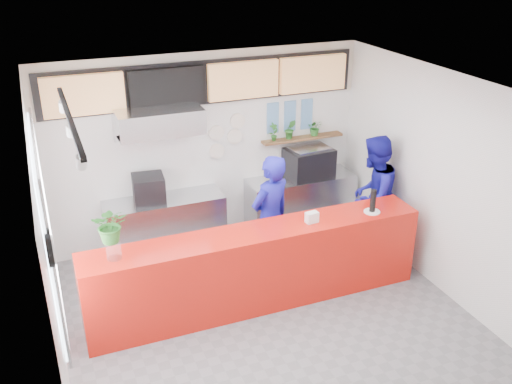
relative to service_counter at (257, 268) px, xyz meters
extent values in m
plane|color=slate|center=(0.00, -0.40, -0.55)|extent=(5.00, 5.00, 0.00)
plane|color=silver|center=(0.00, -0.40, 2.45)|extent=(5.00, 5.00, 0.00)
plane|color=white|center=(0.00, 2.10, 0.95)|extent=(5.00, 0.00, 5.00)
plane|color=white|center=(-2.50, -0.40, 0.95)|extent=(0.00, 5.00, 5.00)
plane|color=white|center=(2.50, -0.40, 0.95)|extent=(0.00, 5.00, 5.00)
cube|color=red|center=(0.00, 0.00, 0.00)|extent=(4.50, 0.60, 1.10)
cube|color=beige|center=(0.00, 2.09, 2.05)|extent=(5.00, 0.02, 0.80)
cube|color=#B2B5BA|center=(-0.80, 1.80, -0.10)|extent=(1.80, 0.60, 0.90)
cube|color=black|center=(-1.01, 1.80, 0.55)|extent=(0.50, 0.50, 0.41)
cube|color=#B2B5BA|center=(-0.80, 1.75, 1.60)|extent=(1.20, 0.70, 0.35)
cube|color=#B2B5BA|center=(-0.80, 1.75, 1.40)|extent=(1.20, 0.69, 0.31)
cube|color=#B2B5BA|center=(1.50, 1.80, -0.10)|extent=(1.80, 0.60, 0.90)
cube|color=black|center=(1.63, 1.80, 0.59)|extent=(0.78, 0.59, 0.47)
cube|color=silver|center=(1.63, 1.80, 0.83)|extent=(0.68, 0.51, 0.06)
cube|color=brown|center=(1.60, 2.00, 0.95)|extent=(1.40, 0.18, 0.04)
cube|color=tan|center=(-1.75, 1.98, 2.00)|extent=(1.10, 0.10, 0.55)
cube|color=black|center=(-0.59, 1.98, 2.00)|extent=(1.10, 0.10, 0.55)
cube|color=tan|center=(0.57, 1.98, 2.00)|extent=(1.10, 0.10, 0.55)
cube|color=tan|center=(1.73, 1.98, 2.00)|extent=(1.10, 0.10, 0.55)
cube|color=black|center=(0.00, 2.06, 2.00)|extent=(4.80, 0.04, 0.65)
cube|color=silver|center=(-2.47, -0.10, 1.15)|extent=(0.04, 2.20, 1.90)
cube|color=#B2B5BA|center=(-2.45, -0.10, 1.15)|extent=(0.03, 2.30, 2.00)
cylinder|color=black|center=(-2.46, -1.30, 1.50)|extent=(0.05, 0.30, 0.30)
cylinder|color=white|center=(-2.43, -1.30, 1.50)|extent=(0.02, 0.26, 0.26)
cube|color=black|center=(-2.10, -0.40, 2.39)|extent=(0.05, 2.40, 0.04)
cylinder|color=silver|center=(0.15, 2.07, 1.20)|extent=(0.24, 0.03, 0.24)
cylinder|color=silver|center=(0.45, 2.07, 1.10)|extent=(0.24, 0.03, 0.24)
cylinder|color=silver|center=(0.15, 2.07, 0.90)|extent=(0.24, 0.03, 0.24)
cylinder|color=silver|center=(0.50, 2.07, 1.35)|extent=(0.24, 0.03, 0.24)
cube|color=#598CBF|center=(1.10, 2.08, 1.45)|extent=(0.20, 0.02, 0.25)
cube|color=#598CBF|center=(1.40, 2.08, 1.45)|extent=(0.20, 0.02, 0.25)
cube|color=#598CBF|center=(1.70, 2.08, 1.45)|extent=(0.20, 0.02, 0.25)
cube|color=#598CBF|center=(1.10, 2.08, 1.20)|extent=(0.20, 0.02, 0.25)
cube|color=#598CBF|center=(1.40, 2.08, 1.20)|extent=(0.20, 0.02, 0.25)
cube|color=#598CBF|center=(1.70, 2.08, 1.20)|extent=(0.20, 0.02, 0.25)
imported|color=#161594|center=(0.42, 0.56, 0.38)|extent=(0.80, 0.66, 1.86)
imported|color=#161594|center=(2.12, 0.64, 0.39)|extent=(1.16, 1.09, 1.89)
imported|color=#296C25|center=(1.09, 2.00, 1.12)|extent=(0.19, 0.16, 0.30)
imported|color=#296C25|center=(1.38, 2.00, 1.13)|extent=(0.22, 0.19, 0.32)
imported|color=#296C25|center=(1.82, 2.00, 1.10)|extent=(0.30, 0.28, 0.26)
cylinder|color=white|center=(-1.80, 0.00, 0.66)|extent=(0.21, 0.21, 0.22)
imported|color=#296C25|center=(-1.80, 0.00, 0.99)|extent=(0.46, 0.42, 0.44)
cube|color=white|center=(0.75, -0.04, 0.62)|extent=(0.17, 0.12, 0.14)
cylinder|color=white|center=(1.64, -0.08, 0.56)|extent=(0.27, 0.27, 0.02)
cylinder|color=black|center=(1.64, -0.08, 0.72)|extent=(0.10, 0.10, 0.32)
camera|label=1|loc=(-2.39, -5.93, 3.99)|focal=40.00mm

